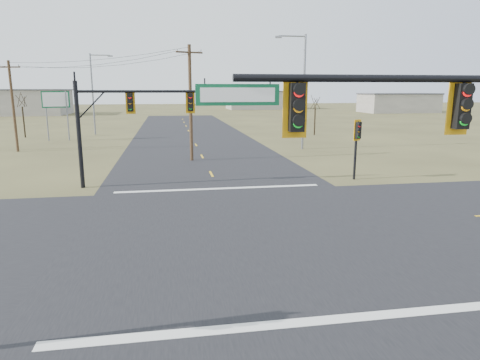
% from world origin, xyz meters
% --- Properties ---
extents(ground, '(320.00, 320.00, 0.00)m').
position_xyz_m(ground, '(0.00, 0.00, 0.00)').
color(ground, brown).
rests_on(ground, ground).
extents(road_ew, '(160.00, 14.00, 0.02)m').
position_xyz_m(road_ew, '(0.00, 0.00, 0.01)').
color(road_ew, black).
rests_on(road_ew, ground).
extents(road_ns, '(14.00, 160.00, 0.02)m').
position_xyz_m(road_ns, '(0.00, 0.00, 0.01)').
color(road_ns, black).
rests_on(road_ns, ground).
extents(stop_bar_near, '(12.00, 0.40, 0.01)m').
position_xyz_m(stop_bar_near, '(0.00, -7.50, 0.03)').
color(stop_bar_near, silver).
rests_on(stop_bar_near, road_ns).
extents(stop_bar_far, '(12.00, 0.40, 0.01)m').
position_xyz_m(stop_bar_far, '(0.00, 7.50, 0.03)').
color(stop_bar_far, silver).
rests_on(stop_bar_far, road_ns).
extents(mast_arm_near, '(10.33, 0.42, 6.58)m').
position_xyz_m(mast_arm_near, '(4.07, -7.71, 4.81)').
color(mast_arm_near, black).
rests_on(mast_arm_near, ground).
extents(mast_arm_far, '(8.82, 0.40, 6.23)m').
position_xyz_m(mast_arm_far, '(-4.74, 9.24, 4.52)').
color(mast_arm_far, black).
rests_on(mast_arm_far, ground).
extents(pedestal_signal_ne, '(0.66, 0.57, 3.90)m').
position_xyz_m(pedestal_signal_ne, '(9.02, 8.68, 2.89)').
color(pedestal_signal_ne, black).
rests_on(pedestal_signal_ne, ground).
extents(utility_pole_near, '(2.15, 0.89, 9.18)m').
position_xyz_m(utility_pole_near, '(-0.99, 18.12, 4.78)').
color(utility_pole_near, '#4E3821').
rests_on(utility_pole_near, ground).
extents(utility_pole_far, '(2.02, 0.51, 8.32)m').
position_xyz_m(utility_pole_far, '(-16.88, 26.04, 4.36)').
color(utility_pole_far, '#4E3821').
rests_on(utility_pole_far, ground).
extents(highway_sign, '(2.79, 1.15, 5.56)m').
position_xyz_m(highway_sign, '(-15.17, 34.64, 3.97)').
color(highway_sign, slate).
rests_on(highway_sign, ground).
extents(streetlight_a, '(3.02, 0.46, 10.78)m').
position_xyz_m(streetlight_a, '(9.88, 23.33, 6.06)').
color(streetlight_a, slate).
rests_on(streetlight_a, ground).
extents(streetlight_c, '(2.84, 0.41, 10.14)m').
position_xyz_m(streetlight_c, '(-11.94, 40.91, 5.70)').
color(streetlight_c, slate).
rests_on(streetlight_c, ground).
extents(bare_tree_b, '(2.62, 2.62, 5.68)m').
position_xyz_m(bare_tree_b, '(-20.05, 38.82, 4.54)').
color(bare_tree_b, black).
rests_on(bare_tree_b, ground).
extents(bare_tree_c, '(2.87, 2.87, 5.30)m').
position_xyz_m(bare_tree_c, '(15.66, 35.67, 4.16)').
color(bare_tree_c, black).
rests_on(bare_tree_c, ground).
extents(warehouse_left, '(28.00, 14.00, 5.50)m').
position_xyz_m(warehouse_left, '(-40.00, 90.00, 2.75)').
color(warehouse_left, '#A49E91').
rests_on(warehouse_left, ground).
extents(warehouse_mid, '(20.00, 12.00, 5.00)m').
position_xyz_m(warehouse_mid, '(25.00, 110.00, 2.50)').
color(warehouse_mid, '#A49E91').
rests_on(warehouse_mid, ground).
extents(warehouse_right, '(18.00, 10.00, 4.50)m').
position_xyz_m(warehouse_right, '(55.00, 85.00, 2.25)').
color(warehouse_right, '#A49E91').
rests_on(warehouse_right, ground).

